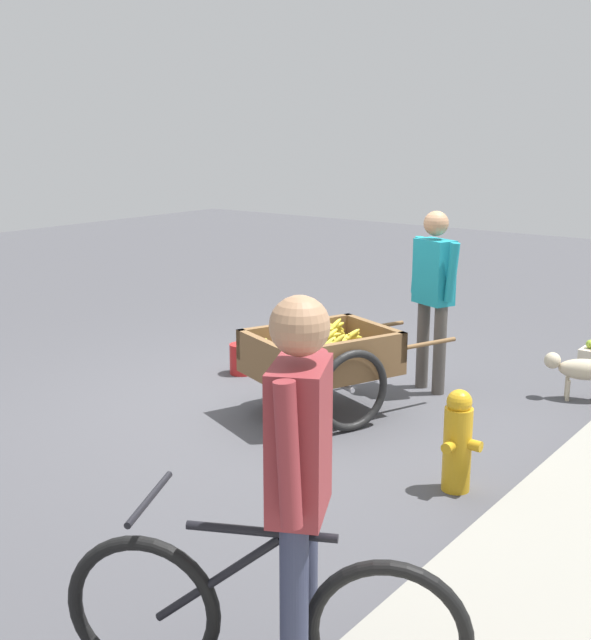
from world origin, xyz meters
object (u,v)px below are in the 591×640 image
(vendor_person, at_px, (434,285))
(fire_hydrant, at_px, (458,441))
(plastic_bucket, at_px, (242,359))
(cyclist_person, at_px, (299,468))
(dog, at_px, (580,369))
(fruit_cart, at_px, (321,361))
(bicycle, at_px, (262,618))

(vendor_person, distance_m, fire_hydrant, 2.10)
(plastic_bucket, bearing_deg, vendor_person, 111.30)
(vendor_person, distance_m, cyclist_person, 4.11)
(vendor_person, height_order, dog, vendor_person)
(fruit_cart, bearing_deg, fire_hydrant, 67.58)
(fruit_cart, distance_m, fire_hydrant, 1.63)
(vendor_person, xyz_separation_m, dog, (-0.54, 1.13, -0.67))
(bicycle, relative_size, dog, 2.39)
(vendor_person, bearing_deg, fruit_cart, -21.10)
(bicycle, bearing_deg, plastic_bucket, -137.69)
(cyclist_person, bearing_deg, bicycle, -63.12)
(fruit_cart, distance_m, bicycle, 3.33)
(cyclist_person, height_order, fire_hydrant, cyclist_person)
(vendor_person, bearing_deg, fire_hydrant, 32.93)
(fruit_cart, relative_size, vendor_person, 1.15)
(bicycle, xyz_separation_m, fire_hydrant, (-2.21, -0.24, -0.02))
(bicycle, relative_size, fire_hydrant, 2.25)
(fruit_cart, xyz_separation_m, plastic_bucket, (-0.43, -1.23, -0.30))
(fruit_cart, xyz_separation_m, cyclist_person, (2.77, 1.88, 0.57))
(vendor_person, height_order, bicycle, vendor_person)
(vendor_person, xyz_separation_m, plastic_bucket, (0.64, -1.64, -0.80))
(fire_hydrant, bearing_deg, dog, 179.13)
(vendor_person, distance_m, plastic_bucket, 1.93)
(cyclist_person, xyz_separation_m, fire_hydrant, (-2.15, -0.38, -0.67))
(vendor_person, height_order, plastic_bucket, vendor_person)
(cyclist_person, bearing_deg, fire_hydrant, -170.05)
(fire_hydrant, bearing_deg, cyclist_person, 9.95)
(fire_hydrant, bearing_deg, bicycle, 6.21)
(fruit_cart, height_order, fire_hydrant, fruit_cart)
(fire_hydrant, distance_m, plastic_bucket, 2.93)
(cyclist_person, bearing_deg, vendor_person, -159.02)
(cyclist_person, bearing_deg, plastic_bucket, -135.81)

